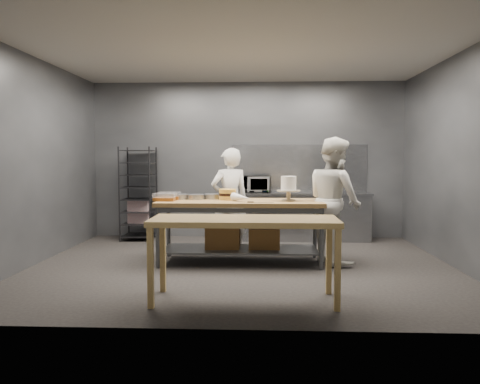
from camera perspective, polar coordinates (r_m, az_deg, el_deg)
The scene contains 16 objects.
ground at distance 6.78m, azimuth 0.25°, elevation -8.98°, with size 6.00×6.00×0.00m, color black.
back_wall at distance 9.10m, azimuth 0.89°, elevation 3.91°, with size 6.00×0.04×3.00m, color #4C4F54.
work_table at distance 6.90m, azimuth 0.03°, elevation -3.92°, with size 2.40×0.90×0.92m.
near_counter at distance 5.02m, azimuth 0.52°, elevation -4.19°, with size 2.00×0.70×0.90m.
back_counter at distance 8.88m, azimuth 7.30°, elevation -2.92°, with size 2.60×0.60×0.90m.
splashback_panel at distance 9.11m, azimuth 7.20°, elevation 2.93°, with size 2.60×0.02×0.90m, color slate.
speed_rack at distance 9.03m, azimuth -12.26°, elevation -0.28°, with size 0.61×0.66×1.75m.
chef_behind at distance 7.57m, azimuth -1.25°, elevation -1.07°, with size 0.62×0.41×1.70m, color white.
chef_right at distance 7.01m, azimuth 11.42°, elevation -0.98°, with size 0.90×0.70×1.85m, color white.
microwave at distance 8.79m, azimuth 1.95°, elevation 0.96°, with size 0.54×0.37×0.30m, color black.
frosted_cake_stand at distance 6.81m, azimuth 5.94°, elevation 0.76°, with size 0.34×0.34×0.36m.
layer_cake at distance 6.97m, azimuth -1.53°, elevation -0.30°, with size 0.25×0.25×0.16m.
cake_pans at distance 7.12m, azimuth -5.36°, elevation -0.57°, with size 0.73×0.36×0.07m.
piping_bag at distance 6.66m, azimuth 0.18°, elevation -0.68°, with size 0.12×0.12×0.38m, color white.
offset_spatula at distance 6.53m, azimuth 2.07°, elevation -1.26°, with size 0.36×0.02×0.02m.
pastry_clamshells at distance 6.99m, azimuth -8.90°, elevation -0.53°, with size 0.34×0.45×0.11m.
Camera 1 is at (0.27, -6.60, 1.55)m, focal length 35.00 mm.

